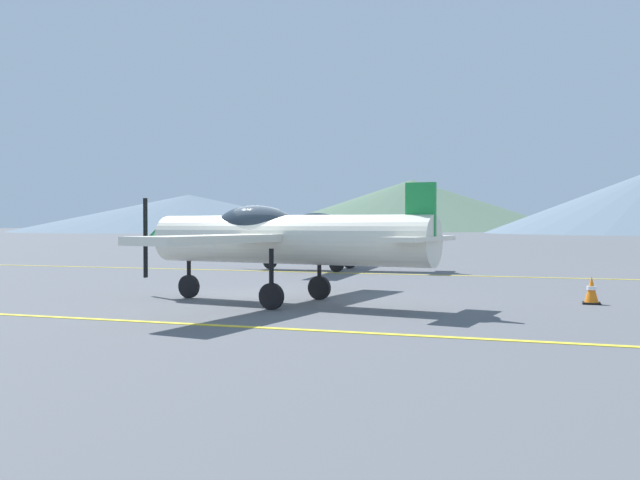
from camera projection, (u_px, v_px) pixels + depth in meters
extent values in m
plane|color=#54565B|center=(277.00, 299.00, 16.03)|extent=(400.00, 400.00, 0.00)
cube|color=yellow|center=(185.00, 324.00, 12.09)|extent=(80.00, 0.16, 0.01)
cube|color=yellow|center=(373.00, 274.00, 24.19)|extent=(80.00, 0.16, 0.01)
cylinder|color=silver|center=(289.00, 240.00, 15.09)|extent=(6.51, 1.97, 1.04)
cone|color=#1E8C3F|center=(158.00, 238.00, 16.71)|extent=(0.78, 0.97, 0.88)
cube|color=black|center=(145.00, 238.00, 16.88)|extent=(0.05, 0.12, 1.89)
ellipsoid|color=#1E2833|center=(255.00, 225.00, 15.47)|extent=(1.99, 1.12, 0.85)
cube|color=silver|center=(274.00, 237.00, 15.26)|extent=(2.24, 8.38, 0.15)
cube|color=silver|center=(421.00, 239.00, 13.75)|extent=(1.01, 2.53, 0.09)
cube|color=#1E8C3F|center=(421.00, 212.00, 13.74)|extent=(0.61, 0.20, 1.13)
cylinder|color=black|center=(189.00, 266.00, 16.31)|extent=(0.09, 0.09, 0.95)
cylinder|color=black|center=(189.00, 286.00, 16.32)|extent=(0.54, 0.19, 0.53)
cylinder|color=black|center=(319.00, 267.00, 15.94)|extent=(0.09, 0.09, 0.95)
cylinder|color=black|center=(319.00, 288.00, 15.95)|extent=(0.54, 0.19, 0.53)
cylinder|color=black|center=(271.00, 272.00, 14.09)|extent=(0.09, 0.09, 0.95)
cylinder|color=black|center=(271.00, 296.00, 14.11)|extent=(0.54, 0.19, 0.53)
cylinder|color=white|center=(338.00, 233.00, 26.07)|extent=(6.48, 1.46, 1.04)
cone|color=red|center=(248.00, 232.00, 26.98)|extent=(0.72, 0.92, 0.88)
cube|color=black|center=(238.00, 232.00, 27.08)|extent=(0.05, 0.12, 1.89)
ellipsoid|color=#1E2833|center=(316.00, 224.00, 26.28)|extent=(1.94, 0.97, 0.85)
cube|color=white|center=(328.00, 231.00, 26.16)|extent=(1.58, 8.36, 0.15)
cube|color=white|center=(418.00, 232.00, 25.31)|extent=(0.82, 2.49, 0.09)
cube|color=red|center=(418.00, 217.00, 25.30)|extent=(0.60, 0.15, 1.13)
cylinder|color=black|center=(270.00, 249.00, 26.77)|extent=(0.09, 0.09, 0.95)
cylinder|color=black|center=(270.00, 262.00, 26.78)|extent=(0.54, 0.15, 0.53)
cylinder|color=black|center=(350.00, 249.00, 27.04)|extent=(0.09, 0.09, 0.95)
cylinder|color=black|center=(350.00, 262.00, 27.05)|extent=(0.54, 0.15, 0.53)
cylinder|color=black|center=(337.00, 251.00, 25.03)|extent=(0.09, 0.09, 0.95)
cylinder|color=black|center=(337.00, 265.00, 25.04)|extent=(0.54, 0.15, 0.53)
cube|color=black|center=(591.00, 303.00, 15.09)|extent=(0.36, 0.36, 0.04)
cone|color=orange|center=(592.00, 289.00, 15.08)|extent=(0.29, 0.29, 0.55)
cylinder|color=white|center=(592.00, 288.00, 15.08)|extent=(0.20, 0.20, 0.08)
cone|color=slate|center=(189.00, 213.00, 157.07)|extent=(75.49, 75.49, 8.08)
cone|color=#4C6651|center=(412.00, 205.00, 175.69)|extent=(76.47, 76.47, 12.55)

